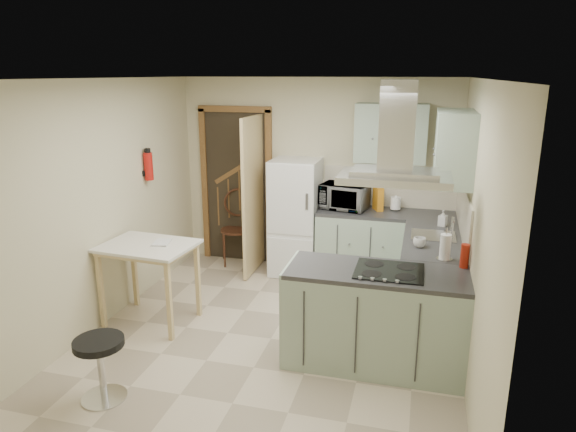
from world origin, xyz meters
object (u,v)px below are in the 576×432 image
(peninsula, at_px, (375,318))
(stool, at_px, (101,369))
(drop_leaf_table, at_px, (150,283))
(extractor_hood, at_px, (395,178))
(bentwood_chair, at_px, (236,230))
(microwave, at_px, (344,197))
(fridge, at_px, (295,217))

(peninsula, xyz_separation_m, stool, (-2.06, -1.09, -0.18))
(drop_leaf_table, bearing_deg, extractor_hood, -0.95)
(extractor_hood, xyz_separation_m, drop_leaf_table, (-2.45, 0.23, -1.29))
(peninsula, xyz_separation_m, drop_leaf_table, (-2.35, 0.23, -0.02))
(bentwood_chair, bearing_deg, microwave, -28.35)
(microwave, bearing_deg, peninsula, -61.94)
(drop_leaf_table, relative_size, bentwood_chair, 0.99)
(extractor_hood, distance_m, bentwood_chair, 3.30)
(peninsula, distance_m, bentwood_chair, 2.98)
(fridge, xyz_separation_m, stool, (-0.83, -3.07, -0.48))
(fridge, bearing_deg, peninsula, -58.26)
(fridge, xyz_separation_m, bentwood_chair, (-0.88, 0.13, -0.28))
(bentwood_chair, distance_m, microwave, 1.62)
(microwave, bearing_deg, stool, -103.86)
(extractor_hood, xyz_separation_m, bentwood_chair, (-2.20, 2.11, -1.25))
(extractor_hood, xyz_separation_m, microwave, (-0.70, 2.01, -0.66))
(peninsula, height_order, microwave, microwave)
(peninsula, distance_m, microwave, 2.18)
(fridge, bearing_deg, bentwood_chair, 171.51)
(drop_leaf_table, distance_m, bentwood_chair, 1.90)
(drop_leaf_table, distance_m, stool, 1.35)
(fridge, xyz_separation_m, peninsula, (1.22, -1.98, -0.30))
(stool, bearing_deg, drop_leaf_table, 102.37)
(fridge, distance_m, bentwood_chair, 0.93)
(bentwood_chair, bearing_deg, drop_leaf_table, -121.62)
(peninsula, bearing_deg, extractor_hood, 0.00)
(microwave, bearing_deg, drop_leaf_table, -123.07)
(peninsula, relative_size, stool, 2.91)
(drop_leaf_table, bearing_deg, stool, -73.32)
(drop_leaf_table, xyz_separation_m, stool, (0.29, -1.31, -0.16))
(fridge, distance_m, peninsula, 2.35)
(drop_leaf_table, distance_m, microwave, 2.57)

